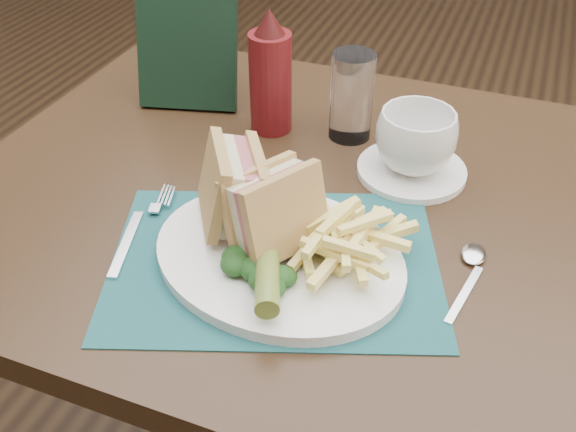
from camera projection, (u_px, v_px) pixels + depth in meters
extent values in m
plane|color=black|center=(359.00, 315.00, 1.69)|extent=(7.00, 7.00, 0.00)
cube|color=#194D50|center=(275.00, 261.00, 0.74)|extent=(0.45, 0.38, 0.00)
cylinder|color=#5D712B|center=(267.00, 270.00, 0.68)|extent=(0.07, 0.12, 0.03)
cylinder|color=white|center=(411.00, 170.00, 0.88)|extent=(0.18, 0.18, 0.01)
imported|color=white|center=(416.00, 141.00, 0.86)|extent=(0.15, 0.15, 0.09)
cylinder|color=white|center=(352.00, 96.00, 0.93)|extent=(0.08, 0.08, 0.13)
cube|color=black|center=(187.00, 25.00, 0.98)|extent=(0.17, 0.13, 0.25)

